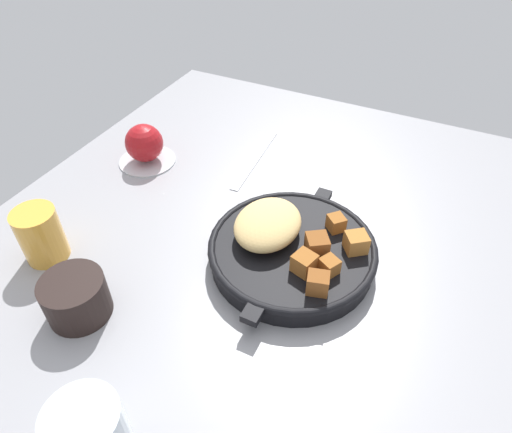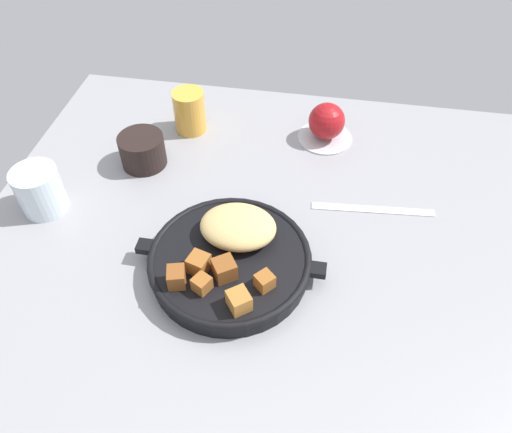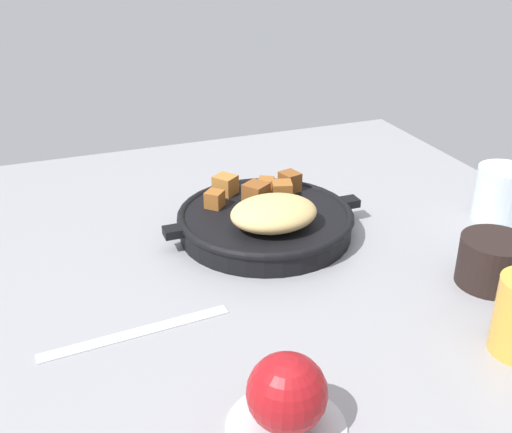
# 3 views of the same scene
# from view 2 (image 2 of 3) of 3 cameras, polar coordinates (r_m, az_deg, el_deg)

# --- Properties ---
(ground_plane) EXTENTS (0.98, 0.93, 0.02)m
(ground_plane) POSITION_cam_2_polar(r_m,az_deg,el_deg) (0.81, 0.40, -4.59)
(ground_plane) COLOR gray
(cast_iron_skillet) EXTENTS (0.30, 0.25, 0.07)m
(cast_iron_skillet) POSITION_cam_2_polar(r_m,az_deg,el_deg) (0.76, -2.96, -4.69)
(cast_iron_skillet) COLOR black
(cast_iron_skillet) RESTS_ON ground_plane
(saucer_plate) EXTENTS (0.11, 0.11, 0.01)m
(saucer_plate) POSITION_cam_2_polar(r_m,az_deg,el_deg) (1.02, 7.97, 9.12)
(saucer_plate) COLOR #B7BABF
(saucer_plate) RESTS_ON ground_plane
(red_apple) EXTENTS (0.07, 0.07, 0.07)m
(red_apple) POSITION_cam_2_polar(r_m,az_deg,el_deg) (1.00, 8.20, 10.89)
(red_apple) COLOR maroon
(red_apple) RESTS_ON saucer_plate
(butter_knife) EXTENTS (0.22, 0.03, 0.00)m
(butter_knife) POSITION_cam_2_polar(r_m,az_deg,el_deg) (0.89, 13.39, 0.84)
(butter_knife) COLOR silver
(butter_knife) RESTS_ON ground_plane
(coffee_mug_dark) EXTENTS (0.09, 0.09, 0.06)m
(coffee_mug_dark) POSITION_cam_2_polar(r_m,az_deg,el_deg) (0.96, -13.03, 7.48)
(coffee_mug_dark) COLOR black
(coffee_mug_dark) RESTS_ON ground_plane
(water_glass_short) EXTENTS (0.08, 0.08, 0.08)m
(water_glass_short) POSITION_cam_2_polar(r_m,az_deg,el_deg) (0.92, -23.80, 2.80)
(water_glass_short) COLOR silver
(water_glass_short) RESTS_ON ground_plane
(juice_glass_amber) EXTENTS (0.06, 0.06, 0.09)m
(juice_glass_amber) POSITION_cam_2_polar(r_m,az_deg,el_deg) (1.02, -7.71, 11.99)
(juice_glass_amber) COLOR gold
(juice_glass_amber) RESTS_ON ground_plane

